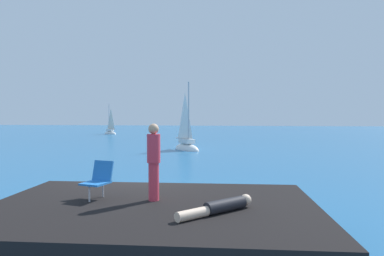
% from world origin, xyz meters
% --- Properties ---
extents(ground_plane, '(160.00, 160.00, 0.00)m').
position_xyz_m(ground_plane, '(0.00, 0.00, 0.00)').
color(ground_plane, '#236093').
extents(shore_ledge, '(6.80, 4.75, 0.91)m').
position_xyz_m(shore_ledge, '(1.16, -3.06, 0.46)').
color(shore_ledge, black).
rests_on(shore_ledge, ground).
extents(boulder_seaward, '(1.08, 1.02, 0.63)m').
position_xyz_m(boulder_seaward, '(0.08, -1.04, 0.00)').
color(boulder_seaward, black).
rests_on(boulder_seaward, ground).
extents(boulder_inland, '(0.95, 1.04, 0.52)m').
position_xyz_m(boulder_inland, '(1.63, -0.81, 0.00)').
color(boulder_inland, black).
rests_on(boulder_inland, ground).
extents(sailboat_near, '(2.76, 2.99, 5.78)m').
position_xyz_m(sailboat_near, '(-1.01, 16.96, 0.31)').
color(sailboat_near, white).
rests_on(sailboat_near, ground).
extents(sailboat_far, '(2.54, 2.13, 4.76)m').
position_xyz_m(sailboat_far, '(-15.14, 38.33, 0.26)').
color(sailboat_far, white).
rests_on(sailboat_far, ground).
extents(person_sunbather, '(1.34, 1.35, 0.25)m').
position_xyz_m(person_sunbather, '(2.54, -3.52, 1.03)').
color(person_sunbather, black).
rests_on(person_sunbather, shore_ledge).
extents(person_standing, '(0.28, 0.28, 1.62)m').
position_xyz_m(person_standing, '(1.11, -2.75, 1.78)').
color(person_standing, '#DB384C').
rests_on(person_standing, shore_ledge).
extents(beach_chair, '(0.61, 0.70, 0.80)m').
position_xyz_m(beach_chair, '(-0.11, -2.73, 1.36)').
color(beach_chair, blue).
rests_on(beach_chair, shore_ledge).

